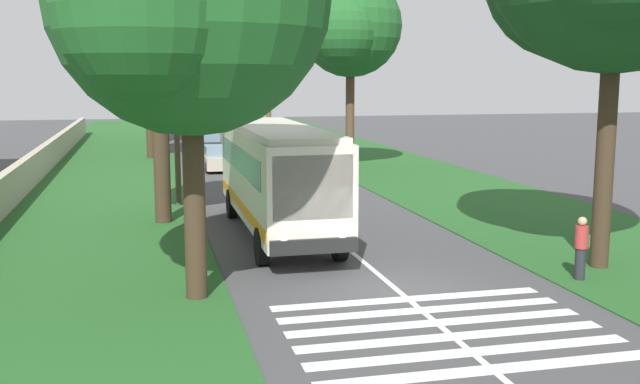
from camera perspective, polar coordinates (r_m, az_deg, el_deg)
ground at (r=19.22m, az=5.76°, el=-7.36°), size 160.00×160.00×0.00m
grass_verge_left at (r=32.91m, az=-16.87°, el=-0.83°), size 120.00×8.00×0.04m
grass_verge_right at (r=35.83m, az=10.29°, el=0.19°), size 120.00×8.00×0.04m
centre_line at (r=33.41m, az=-2.70°, el=-0.33°), size 110.00×0.16×0.01m
coach_bus at (r=24.99m, az=-3.36°, el=1.49°), size 11.16×2.62×3.73m
zebra_crossing at (r=16.33m, az=9.58°, el=-10.42°), size 4.95×6.80×0.01m
trailing_car_0 at (r=43.18m, az=-7.80°, el=2.58°), size 4.30×1.78×1.43m
trailing_car_1 at (r=52.65m, az=-8.70°, el=3.70°), size 4.30×1.78×1.43m
trailing_car_2 at (r=59.84m, az=-5.96°, el=4.37°), size 4.30×1.78×1.43m
trailing_car_3 at (r=65.11m, az=-9.47°, el=4.66°), size 4.30×1.78×1.43m
roadside_tree_left_0 at (r=60.31m, az=-13.07°, el=10.37°), size 5.85×4.84×9.68m
roadside_tree_left_1 at (r=27.44m, az=-12.80°, el=12.49°), size 5.73×4.80×9.72m
roadside_tree_left_2 at (r=49.99m, az=-13.36°, el=11.47°), size 6.55×5.41×10.65m
roadside_tree_left_3 at (r=17.78m, az=-10.56°, el=14.39°), size 7.48×6.60×10.53m
roadside_tree_right_0 at (r=42.97m, az=2.13°, el=12.48°), size 7.15×5.86×11.12m
roadside_tree_right_1 at (r=71.13m, az=-4.11°, el=10.38°), size 5.19×4.53×9.57m
utility_pole at (r=31.11m, az=-11.05°, el=6.27°), size 0.24×1.40×7.68m
roadside_wall at (r=38.08m, az=-21.61°, el=1.40°), size 70.00×0.40×1.53m
pedestrian at (r=20.71m, az=19.50°, el=-4.06°), size 0.34×0.34×1.69m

